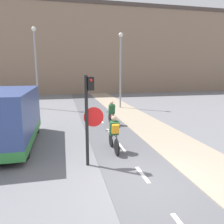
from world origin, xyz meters
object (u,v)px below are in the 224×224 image
object	(u,v)px
street_lamp_far	(36,60)
street_lamp_sidewalk	(121,63)
van	(7,119)
cyclist_far	(112,114)
cyclist_near	(114,134)
traffic_light_pole	(89,111)

from	to	relation	value
street_lamp_far	street_lamp_sidewalk	bearing A→B (deg)	-11.39
van	street_lamp_sidewalk	bearing A→B (deg)	48.66
street_lamp_far	van	distance (m)	10.01
cyclist_far	cyclist_near	bearing A→B (deg)	-101.22
cyclist_near	van	size ratio (longest dim) A/B	0.31
van	traffic_light_pole	bearing A→B (deg)	-40.88
street_lamp_sidewalk	street_lamp_far	bearing A→B (deg)	168.61
traffic_light_pole	van	xyz separation A→B (m)	(-3.23, 2.79, -0.72)
traffic_light_pole	cyclist_near	bearing A→B (deg)	44.25
cyclist_far	van	size ratio (longest dim) A/B	0.30
traffic_light_pole	cyclist_far	world-z (taller)	traffic_light_pole
street_lamp_sidewalk	van	xyz separation A→B (m)	(-7.20, -8.18, -2.68)
street_lamp_sidewalk	traffic_light_pole	bearing A→B (deg)	-109.90
cyclist_near	cyclist_far	bearing A→B (deg)	78.78
street_lamp_far	cyclist_near	xyz separation A→B (m)	(4.04, -11.28, -3.40)
van	cyclist_far	bearing A→B (deg)	26.30
cyclist_far	van	xyz separation A→B (m)	(-5.18, -2.56, 0.53)
street_lamp_far	cyclist_near	bearing A→B (deg)	-70.28
street_lamp_sidewalk	van	distance (m)	11.22
cyclist_far	street_lamp_far	bearing A→B (deg)	124.89
street_lamp_sidewalk	cyclist_far	distance (m)	6.78
street_lamp_far	van	xyz separation A→B (m)	(-0.29, -9.57, -2.91)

